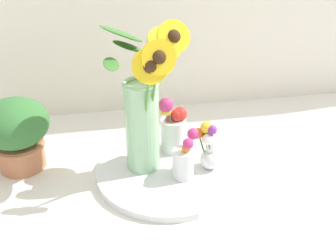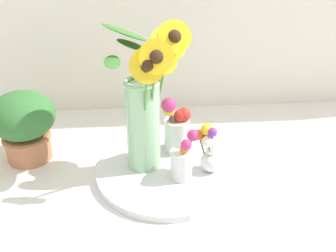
{
  "view_description": "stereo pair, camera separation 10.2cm",
  "coord_description": "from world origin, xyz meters",
  "px_view_note": "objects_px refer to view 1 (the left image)",
  "views": [
    {
      "loc": [
        -0.2,
        -0.83,
        0.69
      ],
      "look_at": [
        -0.03,
        0.11,
        0.16
      ],
      "focal_mm": 42.0,
      "sensor_mm": 36.0,
      "label": 1
    },
    {
      "loc": [
        -0.1,
        -0.84,
        0.69
      ],
      "look_at": [
        -0.03,
        0.11,
        0.16
      ],
      "focal_mm": 42.0,
      "sensor_mm": 36.0,
      "label": 2
    }
  ],
  "objects_px": {
    "vase_small_center": "(184,159)",
    "vase_small_back": "(172,128)",
    "mason_jar_sunflowers": "(146,105)",
    "potted_plant": "(16,131)",
    "vase_bulb_right": "(209,148)",
    "serving_tray": "(168,171)"
  },
  "relations": [
    {
      "from": "serving_tray",
      "to": "vase_small_center",
      "type": "relative_size",
      "value": 3.12
    },
    {
      "from": "vase_small_center",
      "to": "vase_small_back",
      "type": "height_order",
      "value": "vase_small_back"
    },
    {
      "from": "mason_jar_sunflowers",
      "to": "potted_plant",
      "type": "distance_m",
      "value": 0.39
    },
    {
      "from": "mason_jar_sunflowers",
      "to": "vase_bulb_right",
      "type": "xyz_separation_m",
      "value": [
        0.17,
        -0.05,
        -0.13
      ]
    },
    {
      "from": "serving_tray",
      "to": "mason_jar_sunflowers",
      "type": "distance_m",
      "value": 0.22
    },
    {
      "from": "vase_small_center",
      "to": "vase_small_back",
      "type": "xyz_separation_m",
      "value": [
        -0.01,
        0.14,
        0.02
      ]
    },
    {
      "from": "vase_bulb_right",
      "to": "vase_small_back",
      "type": "distance_m",
      "value": 0.14
    },
    {
      "from": "vase_small_center",
      "to": "potted_plant",
      "type": "xyz_separation_m",
      "value": [
        -0.46,
        0.16,
        0.05
      ]
    },
    {
      "from": "vase_small_center",
      "to": "vase_bulb_right",
      "type": "distance_m",
      "value": 0.08
    },
    {
      "from": "mason_jar_sunflowers",
      "to": "potted_plant",
      "type": "xyz_separation_m",
      "value": [
        -0.37,
        0.09,
        -0.09
      ]
    },
    {
      "from": "serving_tray",
      "to": "vase_small_back",
      "type": "distance_m",
      "value": 0.13
    },
    {
      "from": "serving_tray",
      "to": "potted_plant",
      "type": "distance_m",
      "value": 0.46
    },
    {
      "from": "mason_jar_sunflowers",
      "to": "vase_small_center",
      "type": "distance_m",
      "value": 0.18
    },
    {
      "from": "mason_jar_sunflowers",
      "to": "vase_small_center",
      "type": "bearing_deg",
      "value": -37.62
    },
    {
      "from": "vase_bulb_right",
      "to": "potted_plant",
      "type": "xyz_separation_m",
      "value": [
        -0.54,
        0.13,
        0.04
      ]
    },
    {
      "from": "mason_jar_sunflowers",
      "to": "vase_small_back",
      "type": "distance_m",
      "value": 0.16
    },
    {
      "from": "mason_jar_sunflowers",
      "to": "vase_small_center",
      "type": "xyz_separation_m",
      "value": [
        0.09,
        -0.07,
        -0.14
      ]
    },
    {
      "from": "vase_small_back",
      "to": "potted_plant",
      "type": "height_order",
      "value": "potted_plant"
    },
    {
      "from": "vase_small_center",
      "to": "vase_bulb_right",
      "type": "height_order",
      "value": "vase_bulb_right"
    },
    {
      "from": "mason_jar_sunflowers",
      "to": "vase_small_back",
      "type": "bearing_deg",
      "value": 37.49
    },
    {
      "from": "vase_bulb_right",
      "to": "mason_jar_sunflowers",
      "type": "bearing_deg",
      "value": 165.31
    },
    {
      "from": "mason_jar_sunflowers",
      "to": "potted_plant",
      "type": "bearing_deg",
      "value": 166.36
    }
  ]
}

